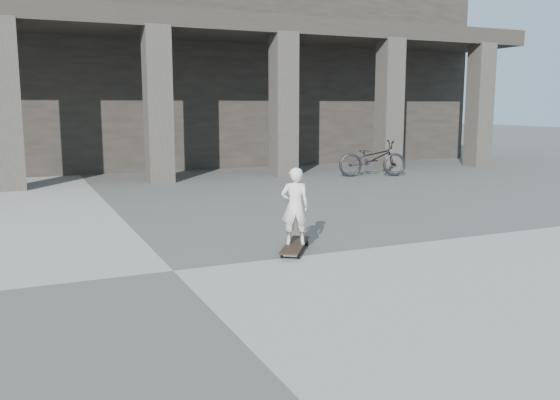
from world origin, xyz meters
name	(u,v)px	position (x,y,z in m)	size (l,w,h in m)	color
ground	(173,271)	(0.00, 0.00, 0.00)	(90.00, 90.00, 0.00)	#444442
colonnade	(66,73)	(0.00, 13.77, 3.03)	(28.00, 8.82, 6.00)	black
longboard	(295,246)	(1.76, 0.25, 0.09)	(0.82, 1.03, 0.11)	black
child	(295,206)	(1.76, 0.25, 0.64)	(0.39, 0.25, 1.06)	beige
bicycle	(373,158)	(7.58, 7.30, 0.51)	(0.67, 1.93, 1.02)	black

